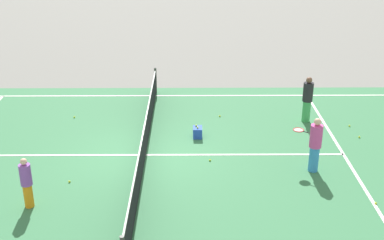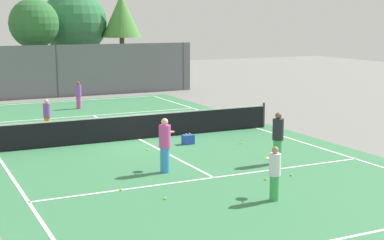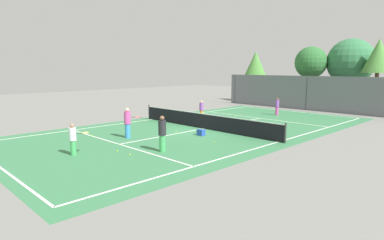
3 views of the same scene
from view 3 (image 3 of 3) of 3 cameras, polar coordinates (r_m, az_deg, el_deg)
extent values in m
plane|color=slate|center=(21.57, 2.09, -1.51)|extent=(80.00, 80.00, 0.00)
cube|color=#387A4C|center=(21.57, 2.09, -1.50)|extent=(13.00, 25.00, 0.00)
cube|color=white|center=(25.61, -6.87, 0.12)|extent=(0.10, 24.00, 0.01)
cube|color=white|center=(18.30, 14.70, -3.68)|extent=(0.10, 24.00, 0.01)
cube|color=white|center=(31.28, 17.41, 1.38)|extent=(11.00, 0.10, 0.01)
cube|color=white|center=(17.58, -12.46, -4.11)|extent=(11.00, 0.10, 0.01)
cube|color=white|center=(26.52, 11.66, 0.30)|extent=(11.00, 0.10, 0.01)
cube|color=white|center=(21.57, 2.09, -1.49)|extent=(0.10, 12.80, 0.01)
cylinder|color=#333833|center=(25.85, -7.43, 1.40)|extent=(0.10, 0.10, 1.10)
cylinder|color=#333833|center=(18.00, 15.86, -2.18)|extent=(0.10, 0.10, 1.10)
cube|color=black|center=(21.49, 2.10, -0.26)|extent=(11.80, 0.03, 0.95)
cube|color=white|center=(21.41, 2.11, 1.06)|extent=(11.80, 0.04, 0.05)
cube|color=slate|center=(32.90, 19.20, 4.43)|extent=(18.00, 0.06, 3.20)
cylinder|color=#3F4447|center=(37.45, 7.46, 5.35)|extent=(0.12, 0.12, 3.20)
cylinder|color=#3F4447|center=(32.90, 19.20, 4.43)|extent=(0.12, 0.12, 3.20)
cylinder|color=brown|center=(35.25, 19.64, 4.76)|extent=(0.29, 0.29, 3.30)
sphere|color=#2D6B33|center=(35.18, 19.88, 9.35)|extent=(3.13, 3.13, 3.13)
cylinder|color=brown|center=(33.47, 29.14, 4.14)|extent=(0.33, 0.33, 3.52)
cone|color=#4C8E3D|center=(33.42, 29.57, 9.65)|extent=(2.65, 2.65, 2.94)
cylinder|color=brown|center=(39.97, 10.80, 5.08)|extent=(0.36, 0.36, 2.63)
cone|color=#4C8E3D|center=(39.88, 10.93, 9.29)|extent=(2.91, 2.91, 3.24)
cylinder|color=brown|center=(35.85, 25.43, 4.11)|extent=(0.46, 0.46, 2.84)
sphere|color=#337547|center=(35.76, 25.76, 9.05)|extent=(4.45, 4.45, 4.45)
cylinder|color=#D14799|center=(28.62, 14.47, 1.50)|extent=(0.25, 0.25, 0.68)
cylinder|color=purple|center=(28.55, 14.52, 2.77)|extent=(0.31, 0.31, 0.60)
sphere|color=brown|center=(28.51, 14.55, 3.56)|extent=(0.18, 0.18, 0.18)
cylinder|color=#3FA559|center=(15.68, -5.14, -4.04)|extent=(0.29, 0.29, 0.80)
cylinder|color=#232328|center=(15.53, -5.18, -1.34)|extent=(0.37, 0.37, 0.70)
sphere|color=brown|center=(15.45, -5.20, 0.34)|extent=(0.22, 0.22, 0.22)
cylinder|color=orange|center=(25.61, 1.63, 0.92)|extent=(0.25, 0.25, 0.67)
cylinder|color=purple|center=(25.53, 1.64, 2.32)|extent=(0.31, 0.31, 0.59)
sphere|color=beige|center=(25.49, 1.64, 3.17)|extent=(0.18, 0.18, 0.18)
cylinder|color=#388CD8|center=(19.04, -11.06, -1.86)|extent=(0.29, 0.29, 0.80)
cylinder|color=#D14799|center=(18.91, -11.13, 0.38)|extent=(0.37, 0.37, 0.70)
sphere|color=beige|center=(18.85, -11.17, 1.76)|extent=(0.22, 0.22, 0.22)
cylinder|color=black|center=(18.87, -10.13, 0.50)|extent=(0.15, 0.17, 0.03)
torus|color=red|center=(18.85, -9.37, 0.51)|extent=(0.46, 0.46, 0.03)
cylinder|color=silver|center=(18.85, -9.37, 0.51)|extent=(0.39, 0.39, 0.00)
cylinder|color=#3FA559|center=(15.95, -19.85, -4.56)|extent=(0.25, 0.25, 0.68)
cylinder|color=silver|center=(15.82, -19.97, -2.31)|extent=(0.31, 0.31, 0.59)
sphere|color=#A37556|center=(15.75, -20.05, -0.93)|extent=(0.18, 0.18, 0.18)
cylinder|color=black|center=(15.81, -18.87, -2.15)|extent=(0.11, 0.19, 0.03)
torus|color=yellow|center=(15.82, -17.96, -2.10)|extent=(0.44, 0.44, 0.03)
cylinder|color=silver|center=(15.82, -17.96, -2.10)|extent=(0.37, 0.37, 0.00)
cube|color=blue|center=(19.39, 1.57, -2.16)|extent=(0.43, 0.31, 0.36)
sphere|color=#CCE533|center=(19.41, 1.39, -1.51)|extent=(0.07, 0.07, 0.07)
sphere|color=#CCE533|center=(19.33, 1.85, -1.56)|extent=(0.07, 0.07, 0.07)
sphere|color=#CCE533|center=(17.58, 3.85, -3.83)|extent=(0.07, 0.07, 0.07)
sphere|color=#CCE533|center=(24.80, -5.31, -0.09)|extent=(0.07, 0.07, 0.07)
sphere|color=#CCE533|center=(29.28, 14.95, 1.04)|extent=(0.07, 0.07, 0.07)
sphere|color=#CCE533|center=(27.24, 7.55, 0.69)|extent=(0.07, 0.07, 0.07)
sphere|color=#CCE533|center=(20.10, -17.08, -2.59)|extent=(0.07, 0.07, 0.07)
sphere|color=#CCE533|center=(20.46, -2.79, -2.00)|extent=(0.07, 0.07, 0.07)
sphere|color=#CCE533|center=(18.84, -19.43, -3.46)|extent=(0.07, 0.07, 0.07)
sphere|color=#CCE533|center=(24.23, 2.47, -0.27)|extent=(0.07, 0.07, 0.07)
sphere|color=#CCE533|center=(15.31, -10.69, -5.91)|extent=(0.07, 0.07, 0.07)
sphere|color=#CCE533|center=(21.96, 13.33, -1.47)|extent=(0.07, 0.07, 0.07)
sphere|color=#CCE533|center=(16.07, -12.80, -5.27)|extent=(0.07, 0.07, 0.07)
camera|label=1|loc=(32.75, -19.49, 14.77)|focal=48.09mm
camera|label=2|loc=(23.41, -59.91, 6.53)|focal=54.39mm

